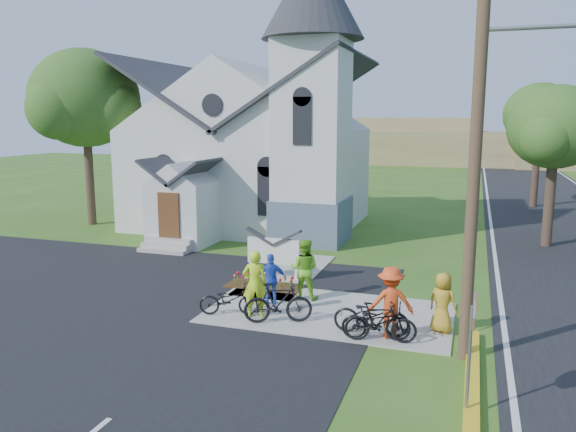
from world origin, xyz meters
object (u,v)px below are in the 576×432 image
(utility_pole, at_px, (480,129))
(bike_0, at_px, (229,300))
(church_sign, at_px, (274,252))
(cyclist_0, at_px, (255,284))
(bike_2, at_px, (379,322))
(cyclist_4, at_px, (443,302))
(bike_1, at_px, (278,303))
(bike_3, at_px, (378,322))
(bike_4, at_px, (371,315))
(cyclist_3, at_px, (390,302))
(stop_sign, at_px, (473,327))
(cyclist_1, at_px, (304,269))
(cyclist_2, at_px, (271,279))

(utility_pole, distance_m, bike_0, 8.22)
(church_sign, height_order, cyclist_0, cyclist_0)
(bike_2, bearing_deg, cyclist_4, -57.74)
(bike_1, height_order, bike_3, bike_1)
(cyclist_0, relative_size, bike_0, 1.13)
(bike_0, bearing_deg, bike_4, -110.17)
(bike_2, bearing_deg, bike_4, 29.20)
(bike_3, bearing_deg, bike_0, 67.19)
(bike_2, relative_size, cyclist_3, 1.02)
(church_sign, relative_size, bike_4, 1.12)
(stop_sign, bearing_deg, church_sign, 131.88)
(bike_0, bearing_deg, cyclist_1, -55.26)
(bike_4, bearing_deg, cyclist_4, -68.57)
(church_sign, bearing_deg, cyclist_0, -78.16)
(utility_pole, height_order, bike_3, utility_pole)
(stop_sign, distance_m, cyclist_0, 6.96)
(bike_0, height_order, cyclist_3, cyclist_3)
(stop_sign, xyz_separation_m, cyclist_3, (-1.99, 3.35, -0.80))
(cyclist_3, bearing_deg, bike_0, -21.82)
(utility_pole, xyz_separation_m, bike_4, (-2.41, 0.68, -4.84))
(utility_pole, relative_size, bike_3, 5.93)
(utility_pole, bearing_deg, bike_2, 172.03)
(cyclist_2, height_order, bike_3, cyclist_2)
(church_sign, relative_size, cyclist_2, 1.40)
(stop_sign, xyz_separation_m, cyclist_1, (-4.99, 5.66, -0.78))
(church_sign, relative_size, cyclist_0, 1.15)
(utility_pole, xyz_separation_m, cyclist_1, (-4.92, 2.96, -4.40))
(church_sign, distance_m, bike_1, 4.31)
(church_sign, xyz_separation_m, bike_1, (1.57, -3.99, -0.41))
(utility_pole, bearing_deg, cyclist_1, 148.95)
(stop_sign, xyz_separation_m, bike_1, (-5.06, 3.41, -1.16))
(bike_3, xyz_separation_m, bike_4, (-0.23, 0.38, 0.01))
(utility_pole, distance_m, bike_2, 5.32)
(cyclist_0, height_order, bike_2, cyclist_0)
(bike_1, relative_size, cyclist_3, 1.02)
(stop_sign, height_order, cyclist_1, stop_sign)
(utility_pole, distance_m, cyclist_3, 4.86)
(bike_2, bearing_deg, bike_3, 84.44)
(cyclist_0, bearing_deg, bike_4, 154.18)
(utility_pole, relative_size, cyclist_0, 5.21)
(bike_0, distance_m, cyclist_2, 1.54)
(cyclist_1, distance_m, bike_4, 3.43)
(stop_sign, height_order, bike_2, stop_sign)
(church_sign, bearing_deg, cyclist_3, -41.08)
(bike_0, distance_m, cyclist_3, 4.66)
(bike_1, bearing_deg, cyclist_2, 3.96)
(bike_1, xyz_separation_m, bike_3, (2.82, -0.41, -0.06))
(utility_pole, xyz_separation_m, bike_2, (-2.14, 0.30, -4.86))
(church_sign, bearing_deg, utility_pole, -35.60)
(bike_0, distance_m, bike_1, 1.56)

